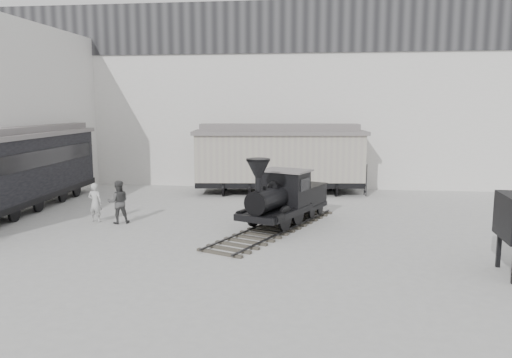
# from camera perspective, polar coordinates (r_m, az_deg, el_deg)

# --- Properties ---
(ground) EXTENTS (90.00, 90.00, 0.00)m
(ground) POSITION_cam_1_polar(r_m,az_deg,el_deg) (17.11, -2.68, -8.47)
(ground) COLOR #9E9E9B
(north_wall) EXTENTS (34.00, 2.51, 11.00)m
(north_wall) POSITION_cam_1_polar(r_m,az_deg,el_deg) (31.25, 1.91, 9.49)
(north_wall) COLOR silver
(north_wall) RESTS_ON ground
(west_pavilion) EXTENTS (7.00, 12.11, 9.00)m
(west_pavilion) POSITION_cam_1_polar(r_m,az_deg,el_deg) (31.31, -26.71, 6.66)
(west_pavilion) COLOR silver
(west_pavilion) RESTS_ON ground
(locomotive) EXTENTS (4.94, 8.31, 2.92)m
(locomotive) POSITION_cam_1_polar(r_m,az_deg,el_deg) (20.55, 3.00, -2.50)
(locomotive) COLOR #36332D
(locomotive) RESTS_ON ground
(boxcar) EXTENTS (9.89, 4.07, 3.94)m
(boxcar) POSITION_cam_1_polar(r_m,az_deg,el_deg) (28.28, 2.67, 2.52)
(boxcar) COLOR black
(boxcar) RESTS_ON ground
(passenger_coach) EXTENTS (3.40, 13.91, 3.70)m
(passenger_coach) POSITION_cam_1_polar(r_m,az_deg,el_deg) (25.45, -26.52, 0.93)
(passenger_coach) COLOR black
(passenger_coach) RESTS_ON ground
(visitor_a) EXTENTS (0.64, 0.44, 1.69)m
(visitor_a) POSITION_cam_1_polar(r_m,az_deg,el_deg) (22.45, -17.91, -2.58)
(visitor_a) COLOR #B9B9B7
(visitor_a) RESTS_ON ground
(visitor_b) EXTENTS (1.10, 1.00, 1.84)m
(visitor_b) POSITION_cam_1_polar(r_m,az_deg,el_deg) (21.89, -15.45, -2.56)
(visitor_b) COLOR #424242
(visitor_b) RESTS_ON ground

